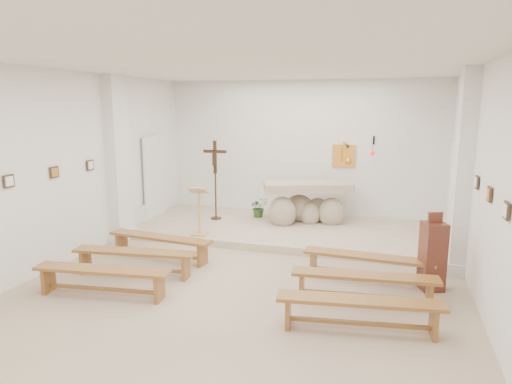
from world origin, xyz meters
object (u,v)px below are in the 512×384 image
(bench_left_second, at_px, (134,257))
(bench_left_third, at_px, (102,275))
(bench_left_front, at_px, (160,242))
(bench_right_third, at_px, (360,307))
(bench_right_second, at_px, (364,281))
(lectern, at_px, (199,211))
(altar, at_px, (306,206))
(donation_pedestal, at_px, (432,256))
(bench_right_front, at_px, (368,262))
(crucifix_stand, at_px, (215,174))

(bench_left_second, relative_size, bench_left_third, 1.00)
(bench_left_front, height_order, bench_right_third, same)
(bench_right_second, height_order, bench_left_third, same)
(bench_left_second, height_order, bench_left_third, same)
(bench_left_second, relative_size, bench_right_third, 1.00)
(lectern, bearing_deg, bench_right_third, -49.00)
(lectern, xyz_separation_m, bench_left_second, (-0.26, -2.14, -0.34))
(bench_left_second, xyz_separation_m, bench_right_second, (3.83, 0.00, 0.00))
(altar, distance_m, lectern, 2.62)
(bench_left_second, xyz_separation_m, bench_left_third, (-0.00, -0.90, 0.00))
(bench_right_second, bearing_deg, donation_pedestal, 34.86)
(bench_left_second, distance_m, bench_left_third, 0.90)
(bench_right_front, bearing_deg, bench_left_front, -176.33)
(bench_right_second, distance_m, bench_left_third, 3.94)
(bench_right_front, xyz_separation_m, bench_right_second, (0.00, -0.90, 0.00))
(lectern, height_order, bench_left_third, lectern)
(lectern, distance_m, bench_right_third, 4.70)
(bench_right_second, xyz_separation_m, bench_left_third, (-3.83, -0.90, 0.00))
(bench_right_second, bearing_deg, altar, 106.74)
(altar, bearing_deg, donation_pedestal, -68.42)
(crucifix_stand, xyz_separation_m, bench_left_second, (-0.08, -3.54, -0.91))
(bench_right_third, bearing_deg, crucifix_stand, 122.35)
(bench_left_second, bearing_deg, bench_left_third, -96.98)
(crucifix_stand, height_order, bench_right_front, crucifix_stand)
(crucifix_stand, height_order, bench_left_front, crucifix_stand)
(bench_left_third, xyz_separation_m, bench_right_third, (3.83, 0.00, 0.00))
(bench_right_front, bearing_deg, donation_pedestal, -0.09)
(altar, xyz_separation_m, bench_right_third, (1.59, -4.77, -0.22))
(bench_right_third, bearing_deg, donation_pedestal, 52.80)
(bench_left_third, bearing_deg, bench_right_third, -6.72)
(lectern, distance_m, bench_left_second, 2.18)
(lectern, distance_m, bench_left_front, 1.31)
(altar, xyz_separation_m, bench_left_front, (-2.24, -2.96, -0.22))
(bench_left_front, bearing_deg, bench_right_second, -6.99)
(bench_left_front, bearing_deg, lectern, 84.23)
(lectern, relative_size, bench_left_second, 0.49)
(bench_right_front, bearing_deg, altar, 122.00)
(crucifix_stand, distance_m, bench_left_third, 4.54)
(crucifix_stand, xyz_separation_m, bench_left_third, (-0.08, -4.45, -0.91))
(bench_right_front, xyz_separation_m, bench_left_second, (-3.83, -0.90, 0.00))
(bench_right_front, bearing_deg, bench_right_second, -86.33)
(lectern, height_order, bench_right_second, lectern)
(altar, xyz_separation_m, donation_pedestal, (2.58, -3.02, 0.00))
(bench_left_third, height_order, bench_right_third, same)
(bench_right_front, height_order, bench_right_third, same)
(lectern, relative_size, bench_left_third, 0.49)
(bench_left_second, bearing_deg, bench_right_third, -20.26)
(bench_left_second, bearing_deg, crucifix_stand, 81.78)
(donation_pedestal, xyz_separation_m, bench_right_front, (-0.98, 0.06, -0.22))
(bench_right_second, height_order, bench_right_third, same)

